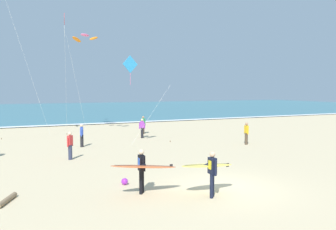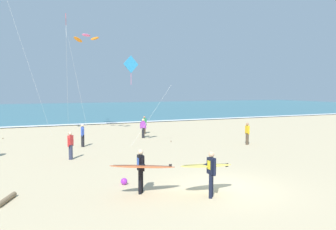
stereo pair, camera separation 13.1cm
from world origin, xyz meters
name	(u,v)px [view 2 (the right image)]	position (x,y,z in m)	size (l,w,h in m)	color
ground_plane	(223,188)	(0.00, 0.00, 0.00)	(160.00, 160.00, 0.00)	#D1BA8E
ocean_water	(63,110)	(0.00, 56.64, 0.04)	(160.00, 60.00, 0.08)	teal
shoreline_foam	(93,124)	(0.00, 26.94, 0.09)	(160.00, 1.20, 0.01)	white
surfer_lead	(209,168)	(-1.05, -0.62, 1.05)	(2.17, 0.93, 1.71)	black
surfer_trailing	(142,167)	(-3.27, 0.53, 1.05)	(2.57, 0.92, 1.71)	black
kite_diamond_cobalt_mid	(132,67)	(-0.39, 10.78, 5.47)	(4.00, 1.11, 6.26)	#2D99DB
kite_arc_rose_far	(86,38)	(-2.08, 18.43, 8.39)	(2.96, 2.96, 8.73)	orange
kite_diamond_scarlet_distant	(66,24)	(-3.08, 23.89, 10.48)	(0.72, 5.43, 11.55)	red
bystander_green_top	(144,125)	(2.64, 16.90, 0.81)	(0.33, 0.43, 1.59)	#4C3D2D
bystander_purple_top	(143,128)	(1.68, 14.50, 0.81)	(0.47, 0.29, 1.59)	black
bystander_blue_top	(83,135)	(-3.56, 12.15, 0.81)	(0.26, 0.48, 1.59)	black
bystander_yellow_top	(247,133)	(7.44, 8.38, 0.81)	(0.22, 0.50, 1.59)	#4C3D2D
bystander_red_top	(71,145)	(-4.88, 8.17, 0.81)	(0.37, 0.38, 1.59)	#2D334C
beach_ball	(124,181)	(-3.53, 2.08, 0.14)	(0.28, 0.28, 0.28)	purple
driftwood_log	(6,200)	(-7.95, 1.64, 0.09)	(0.18, 0.18, 1.31)	#846B4C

